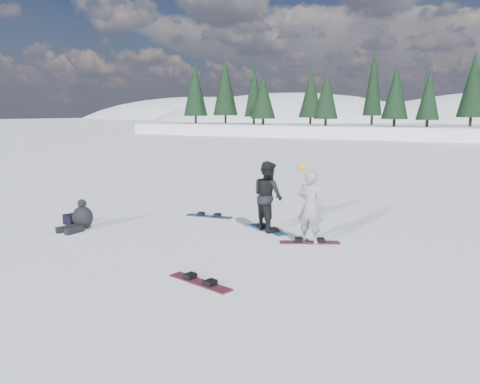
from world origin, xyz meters
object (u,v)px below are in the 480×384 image
object	(u,v)px
snowboarder_man	(268,196)
gear_bag	(71,220)
seated_rider	(81,218)
snowboard_loose_b	(200,282)
snowboarder_woman	(310,206)
snowboard_loose_c	(209,216)

from	to	relation	value
snowboarder_man	gear_bag	xyz separation A→B (m)	(-5.35, -2.17, -0.82)
seated_rider	snowboard_loose_b	xyz separation A→B (m)	(5.27, -1.95, -0.31)
snowboarder_man	seated_rider	distance (m)	5.29
seated_rider	gear_bag	distance (m)	0.77
snowboarder_man	seated_rider	bearing A→B (deg)	58.81
snowboarder_woman	snowboarder_man	world-z (taller)	snowboarder_woman
snowboarder_man	gear_bag	bearing A→B (deg)	53.35
snowboarder_man	snowboard_loose_b	xyz separation A→B (m)	(0.62, -4.38, -0.96)
snowboarder_man	snowboard_loose_c	distance (m)	2.61
seated_rider	snowboard_loose_b	distance (m)	5.63
snowboarder_woman	snowboarder_man	size ratio (longest dim) A/B	1.04
seated_rider	snowboarder_man	bearing A→B (deg)	38.16
snowboard_loose_c	snowboard_loose_b	bearing A→B (deg)	-67.86
gear_bag	snowboarder_woman	bearing A→B (deg)	12.13
gear_bag	snowboard_loose_c	world-z (taller)	gear_bag
seated_rider	snowboard_loose_c	xyz separation A→B (m)	(2.31, 3.06, -0.31)
snowboarder_woman	seated_rider	world-z (taller)	snowboarder_woman
snowboarder_woman	gear_bag	distance (m)	7.05
snowboard_loose_b	snowboarder_man	bearing A→B (deg)	110.93
snowboarder_man	snowboard_loose_c	xyz separation A→B (m)	(-2.34, 0.64, -0.96)
snowboarder_woman	gear_bag	world-z (taller)	snowboarder_woman
snowboard_loose_c	snowboard_loose_b	world-z (taller)	same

